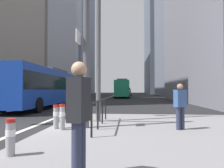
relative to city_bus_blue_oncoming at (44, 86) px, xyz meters
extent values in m
plane|color=black|center=(3.26, 10.60, -1.84)|extent=(160.00, 160.00, 0.00)
cube|color=gray|center=(8.76, -10.40, -1.76)|extent=(9.00, 10.00, 0.15)
cube|color=beige|center=(3.26, 20.60, -1.83)|extent=(0.20, 80.00, 0.01)
cube|color=#9E9EA3|center=(-12.74, 27.33, 14.76)|extent=(11.85, 19.80, 33.19)
cube|color=slate|center=(-12.74, 54.05, 19.87)|extent=(12.29, 24.29, 43.40)
cube|color=slate|center=(20.26, 63.31, 21.13)|extent=(12.34, 25.98, 45.94)
cube|color=#14389E|center=(0.00, -0.03, -0.11)|extent=(2.73, 12.24, 2.75)
cube|color=black|center=(0.00, -0.03, 0.23)|extent=(2.76, 12.00, 1.10)
cube|color=#4C4C51|center=(-0.03, 1.79, 1.41)|extent=(1.83, 4.42, 0.30)
cylinder|color=black|center=(1.27, -3.92, -1.34)|extent=(0.32, 1.01, 1.00)
cylinder|color=black|center=(-1.13, -3.96, -1.34)|extent=(0.32, 1.01, 1.00)
cylinder|color=black|center=(1.13, 3.89, -1.34)|extent=(0.32, 1.01, 1.00)
cylinder|color=black|center=(-1.27, 3.85, -1.34)|extent=(0.32, 1.01, 1.00)
cube|color=#198456|center=(5.99, 22.27, -0.11)|extent=(2.55, 11.38, 2.75)
cube|color=black|center=(5.99, 22.27, 0.23)|extent=(2.59, 11.15, 1.10)
cube|color=#4C4C51|center=(5.98, 20.56, 1.41)|extent=(1.77, 4.10, 0.30)
cylinder|color=black|center=(4.81, 25.91, -1.34)|extent=(0.30, 1.00, 1.00)
cylinder|color=black|center=(7.21, 25.90, -1.34)|extent=(0.30, 1.00, 1.00)
cylinder|color=black|center=(4.77, 18.64, -1.34)|extent=(0.30, 1.00, 1.00)
cylinder|color=black|center=(7.17, 18.63, -1.34)|extent=(0.30, 1.00, 1.00)
cube|color=#232838|center=(-3.90, 23.61, -0.97)|extent=(1.78, 4.32, 1.10)
cube|color=black|center=(-3.90, 23.76, -0.16)|extent=(1.50, 2.33, 0.52)
cylinder|color=black|center=(-2.99, 22.14, -1.52)|extent=(0.22, 0.64, 0.64)
cylinder|color=black|center=(-4.81, 22.14, -1.52)|extent=(0.22, 0.64, 0.64)
cylinder|color=black|center=(-2.99, 25.07, -1.52)|extent=(0.22, 0.64, 0.64)
cylinder|color=black|center=(-4.81, 25.07, -1.52)|extent=(0.22, 0.64, 0.64)
cube|color=#B2A899|center=(6.82, 35.89, -0.97)|extent=(1.87, 4.28, 1.10)
cube|color=black|center=(6.81, 35.74, -0.16)|extent=(1.54, 2.33, 0.52)
cylinder|color=black|center=(5.94, 37.35, -1.52)|extent=(0.23, 0.64, 0.64)
cylinder|color=black|center=(7.76, 37.31, -1.52)|extent=(0.23, 0.64, 0.64)
cylinder|color=black|center=(5.88, 34.46, -1.52)|extent=(0.23, 0.64, 0.64)
cylinder|color=black|center=(7.70, 34.43, -1.52)|extent=(0.23, 0.64, 0.64)
cube|color=gold|center=(6.23, 45.18, -0.97)|extent=(1.87, 4.13, 1.10)
cube|color=black|center=(6.24, 45.03, -0.16)|extent=(1.54, 2.24, 0.52)
cylinder|color=black|center=(5.29, 46.55, -1.52)|extent=(0.23, 0.64, 0.64)
cylinder|color=black|center=(7.11, 46.59, -1.52)|extent=(0.23, 0.64, 0.64)
cylinder|color=black|center=(5.35, 43.77, -1.52)|extent=(0.23, 0.64, 0.64)
cylinder|color=black|center=(7.17, 43.81, -1.52)|extent=(0.23, 0.64, 0.64)
cylinder|color=#515156|center=(5.59, -9.59, 1.31)|extent=(0.22, 0.22, 6.00)
cube|color=white|center=(5.34, -9.77, 1.51)|extent=(0.04, 0.60, 0.44)
cylinder|color=#56565B|center=(5.82, -8.12, 2.31)|extent=(0.20, 0.20, 8.00)
cylinder|color=#99999E|center=(4.70, -12.80, -1.31)|extent=(0.18, 0.18, 0.76)
cylinder|color=white|center=(4.70, -12.80, -1.22)|extent=(0.19, 0.19, 0.14)
cylinder|color=#B21E19|center=(4.70, -12.80, -0.97)|extent=(0.20, 0.20, 0.08)
cylinder|color=#99999E|center=(4.88, -10.04, -1.26)|extent=(0.18, 0.18, 0.86)
cylinder|color=white|center=(4.88, -10.04, -1.15)|extent=(0.19, 0.19, 0.16)
cylinder|color=#B21E19|center=(4.88, -10.04, -0.86)|extent=(0.20, 0.20, 0.08)
cylinder|color=#99999E|center=(4.60, -9.86, -1.28)|extent=(0.18, 0.18, 0.82)
cylinder|color=white|center=(4.60, -9.86, -1.18)|extent=(0.19, 0.19, 0.15)
cylinder|color=#B21E19|center=(4.60, -9.86, -0.91)|extent=(0.20, 0.20, 0.08)
cylinder|color=black|center=(6.06, -11.07, -1.21)|extent=(0.06, 0.06, 0.95)
cylinder|color=black|center=(6.06, -9.88, -1.21)|extent=(0.06, 0.06, 0.95)
cylinder|color=black|center=(6.06, -8.69, -1.21)|extent=(0.06, 0.06, 0.95)
cylinder|color=black|center=(6.06, -7.50, -1.21)|extent=(0.06, 0.06, 0.95)
cylinder|color=black|center=(6.06, -9.29, -0.74)|extent=(0.06, 3.58, 0.06)
cylinder|color=#2D334C|center=(8.93, -9.66, -1.31)|extent=(0.15, 0.15, 0.76)
cylinder|color=#2D334C|center=(8.78, -9.73, -1.31)|extent=(0.15, 0.15, 0.76)
cube|color=#38568E|center=(8.85, -9.70, -0.63)|extent=(0.45, 0.38, 0.59)
sphere|color=#9E7556|center=(8.85, -9.70, -0.24)|extent=(0.21, 0.21, 0.21)
cylinder|color=#2D334C|center=(6.35, -13.87, -1.25)|extent=(0.15, 0.15, 0.87)
cylinder|color=#2D334C|center=(6.38, -13.71, -1.25)|extent=(0.15, 0.15, 0.87)
cube|color=#232328|center=(6.36, -13.79, -0.48)|extent=(0.30, 0.42, 0.67)
sphere|color=tan|center=(6.36, -13.79, -0.03)|extent=(0.24, 0.24, 0.24)
camera|label=1|loc=(7.11, -16.86, -0.34)|focal=33.12mm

